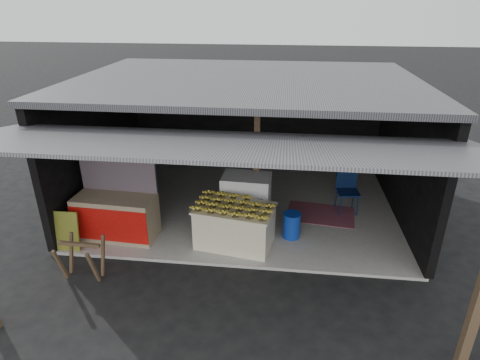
# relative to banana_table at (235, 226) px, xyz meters

# --- Properties ---
(ground) EXTENTS (80.00, 80.00, 0.00)m
(ground) POSITION_rel_banana_table_xyz_m (0.02, -0.70, -0.47)
(ground) COLOR black
(ground) RESTS_ON ground
(concrete_slab) EXTENTS (7.00, 5.00, 0.06)m
(concrete_slab) POSITION_rel_banana_table_xyz_m (0.02, 1.80, -0.44)
(concrete_slab) COLOR gray
(concrete_slab) RESTS_ON ground
(shophouse) EXTENTS (7.40, 7.29, 3.02)m
(shophouse) POSITION_rel_banana_table_xyz_m (0.02, 2.11, 1.62)
(shophouse) COLOR black
(shophouse) RESTS_ON ground
(banana_table) EXTENTS (1.63, 1.16, 0.83)m
(banana_table) POSITION_rel_banana_table_xyz_m (0.00, 0.00, 0.00)
(banana_table) COLOR silver
(banana_table) RESTS_ON concrete_slab
(banana_pile) EXTENTS (1.50, 1.05, 0.16)m
(banana_pile) POSITION_rel_banana_table_xyz_m (-0.00, 0.00, 0.49)
(banana_pile) COLOR gold
(banana_pile) RESTS_ON banana_table
(white_crate) EXTENTS (1.04, 0.73, 1.11)m
(white_crate) POSITION_rel_banana_table_xyz_m (0.14, 0.86, 0.14)
(white_crate) COLOR white
(white_crate) RESTS_ON concrete_slab
(neighbor_stall) EXTENTS (1.63, 0.80, 1.64)m
(neighbor_stall) POSITION_rel_banana_table_xyz_m (-2.42, 0.03, 0.08)
(neighbor_stall) COLOR #998466
(neighbor_stall) RESTS_ON concrete_slab
(green_signboard) EXTENTS (0.53, 0.16, 0.79)m
(green_signboard) POSITION_rel_banana_table_xyz_m (-3.21, -0.55, -0.02)
(green_signboard) COLOR black
(green_signboard) RESTS_ON concrete_slab
(sawhorse) EXTENTS (0.75, 0.65, 0.73)m
(sawhorse) POSITION_rel_banana_table_xyz_m (-2.52, -1.29, -0.02)
(sawhorse) COLOR brown
(sawhorse) RESTS_ON ground
(water_barrel) EXTENTS (0.35, 0.35, 0.51)m
(water_barrel) POSITION_rel_banana_table_xyz_m (1.11, 0.39, -0.16)
(water_barrel) COLOR #0E309A
(water_barrel) RESTS_ON concrete_slab
(plastic_chair) EXTENTS (0.52, 0.52, 0.99)m
(plastic_chair) POSITION_rel_banana_table_xyz_m (2.35, 1.73, 0.17)
(plastic_chair) COLOR #0B193E
(plastic_chair) RESTS_ON concrete_slab
(magenta_rug) EXTENTS (1.62, 1.19, 0.01)m
(magenta_rug) POSITION_rel_banana_table_xyz_m (1.78, 1.44, -0.41)
(magenta_rug) COLOR maroon
(magenta_rug) RESTS_ON concrete_slab
(picture_frames) EXTENTS (1.62, 0.04, 0.46)m
(picture_frames) POSITION_rel_banana_table_xyz_m (-0.15, 4.19, 1.46)
(picture_frames) COLOR black
(picture_frames) RESTS_ON shophouse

